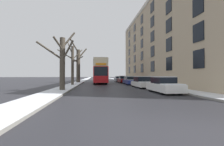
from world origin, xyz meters
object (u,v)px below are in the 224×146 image
at_px(parked_car_1, 142,82).
at_px(pedestrian_left_sidewalk, 62,81).
at_px(double_decker_bus, 100,70).
at_px(bare_tree_left_1, 72,64).
at_px(bare_tree_left_2, 78,64).
at_px(parked_car_3, 123,80).
at_px(bare_tree_left_0, 62,62).
at_px(parked_car_2, 130,81).
at_px(parked_car_4, 119,79).
at_px(parked_car_0, 164,85).

height_order(parked_car_1, pedestrian_left_sidewalk, pedestrian_left_sidewalk).
bearing_deg(double_decker_bus, bare_tree_left_1, -124.91).
bearing_deg(pedestrian_left_sidewalk, parked_car_1, 130.61).
distance_m(bare_tree_left_2, parked_car_3, 9.93).
height_order(bare_tree_left_0, pedestrian_left_sidewalk, bare_tree_left_0).
bearing_deg(parked_car_2, pedestrian_left_sidewalk, -144.52).
bearing_deg(bare_tree_left_1, parked_car_3, 40.29).
relative_size(parked_car_1, parked_car_4, 1.10).
distance_m(bare_tree_left_2, parked_car_2, 11.93).
relative_size(bare_tree_left_0, bare_tree_left_1, 0.87).
distance_m(double_decker_bus, parked_car_0, 17.46).
xyz_separation_m(bare_tree_left_1, bare_tree_left_2, (-0.08, 8.61, 0.59)).
height_order(parked_car_1, parked_car_3, parked_car_3).
xyz_separation_m(parked_car_3, parked_car_4, (0.00, 5.70, -0.04)).
height_order(bare_tree_left_0, parked_car_4, bare_tree_left_0).
height_order(parked_car_0, parked_car_3, parked_car_3).
relative_size(bare_tree_left_2, parked_car_0, 2.16).
relative_size(parked_car_0, pedestrian_left_sidewalk, 2.60).
relative_size(bare_tree_left_1, parked_car_2, 1.49).
height_order(bare_tree_left_0, bare_tree_left_1, bare_tree_left_1).
height_order(double_decker_bus, parked_car_1, double_decker_bus).
relative_size(double_decker_bus, parked_car_3, 2.50).
bearing_deg(pedestrian_left_sidewalk, bare_tree_left_0, 50.00).
bearing_deg(parked_car_4, parked_car_2, -90.00).
distance_m(bare_tree_left_0, bare_tree_left_2, 16.87).
relative_size(double_decker_bus, parked_car_2, 2.25).
bearing_deg(parked_car_4, bare_tree_left_1, -124.40).
bearing_deg(parked_car_2, parked_car_0, -90.00).
bearing_deg(bare_tree_left_0, parked_car_4, 67.37).
bearing_deg(double_decker_bus, parked_car_4, 56.04).
distance_m(parked_car_2, parked_car_4, 11.63).
height_order(bare_tree_left_1, parked_car_4, bare_tree_left_1).
height_order(bare_tree_left_1, pedestrian_left_sidewalk, bare_tree_left_1).
bearing_deg(bare_tree_left_2, parked_car_3, -4.39).
xyz_separation_m(parked_car_1, pedestrian_left_sidewalk, (-9.78, -0.44, 0.21)).
relative_size(bare_tree_left_2, parked_car_2, 1.98).
bearing_deg(pedestrian_left_sidewalk, bare_tree_left_1, -147.37).
bearing_deg(bare_tree_left_1, parked_car_2, 11.89).
xyz_separation_m(bare_tree_left_2, parked_car_3, (9.38, -0.72, -3.17)).
height_order(bare_tree_left_2, parked_car_4, bare_tree_left_2).
bearing_deg(parked_car_3, parked_car_2, -90.00).
relative_size(double_decker_bus, parked_car_1, 2.23).
distance_m(double_decker_bus, parked_car_3, 5.59).
relative_size(parked_car_1, pedestrian_left_sidewalk, 2.87).
relative_size(bare_tree_left_0, parked_car_0, 1.42).
bearing_deg(parked_car_0, pedestrian_left_sidewalk, 150.98).
bearing_deg(parked_car_3, bare_tree_left_1, -139.71).
relative_size(bare_tree_left_2, parked_car_1, 1.96).
relative_size(parked_car_1, parked_car_3, 1.12).
bearing_deg(parked_car_3, parked_car_4, 90.00).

